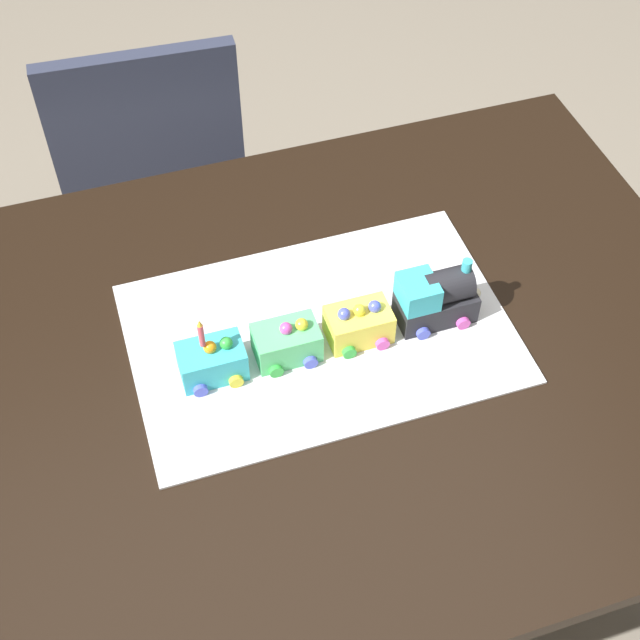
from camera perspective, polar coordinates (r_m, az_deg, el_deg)
The scene contains 9 objects.
ground_plane at distance 2.03m, azimuth -0.83°, elevation -15.33°, with size 8.00×8.00×0.00m, color gray.
dining_table at distance 1.48m, azimuth -1.11°, elevation -5.03°, with size 1.40×1.00×0.74m.
chair at distance 2.15m, azimuth -10.63°, elevation 9.32°, with size 0.42×0.42×0.86m.
cake_board at distance 1.42m, azimuth 0.00°, elevation -0.83°, with size 0.60×0.40×0.00m, color silver.
cake_locomotive at distance 1.42m, azimuth 7.43°, elevation 1.44°, with size 0.14×0.08×0.12m.
cake_car_caboose_lemon at distance 1.40m, azimuth 2.49°, elevation -0.25°, with size 0.10×0.08×0.07m.
cake_car_tanker_mint_green at distance 1.37m, azimuth -2.13°, elevation -1.42°, with size 0.10×0.08×0.07m.
cake_car_flatbed_turquoise at distance 1.36m, azimuth -6.91°, elevation -2.61°, with size 0.10×0.08×0.07m.
birthday_candle at distance 1.31m, azimuth -7.62°, elevation -0.84°, with size 0.01×0.01×0.06m.
Camera 1 is at (0.23, 0.82, 1.85)m, focal length 50.04 mm.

